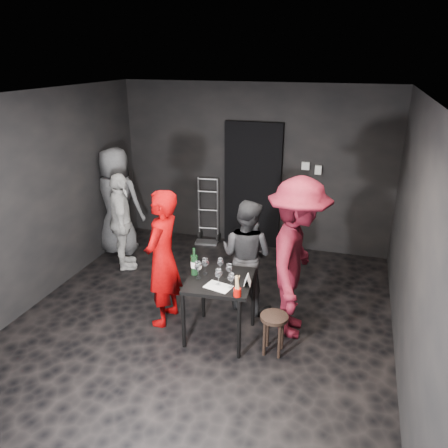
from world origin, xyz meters
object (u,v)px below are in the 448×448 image
(hand_truck, at_px, (208,230))
(bystander_grey, at_px, (116,193))
(server_red, at_px, (162,251))
(stool, at_px, (274,324))
(wine_bottle, at_px, (194,264))
(man_maroon, at_px, (298,239))
(breadstick_cup, at_px, (237,287))
(bystander_cream, at_px, (121,222))
(woman_black, at_px, (247,257))
(tasting_table, at_px, (220,287))

(hand_truck, xyz_separation_m, bystander_grey, (-1.26, -0.82, 0.81))
(server_red, bearing_deg, stool, 82.38)
(hand_truck, xyz_separation_m, wine_bottle, (0.74, -2.54, 0.66))
(stool, height_order, man_maroon, man_maroon)
(stool, relative_size, server_red, 0.25)
(wine_bottle, relative_size, breadstick_cup, 1.31)
(server_red, relative_size, bystander_cream, 1.27)
(man_maroon, distance_m, bystander_grey, 3.40)
(stool, height_order, bystander_cream, bystander_cream)
(wine_bottle, bearing_deg, breadstick_cup, -28.06)
(woman_black, xyz_separation_m, bystander_cream, (-2.07, 0.52, 0.04))
(man_maroon, distance_m, bystander_cream, 2.92)
(breadstick_cup, bearing_deg, bystander_cream, 145.48)
(woman_black, distance_m, bystander_cream, 2.14)
(breadstick_cup, bearing_deg, wine_bottle, 151.94)
(server_red, height_order, man_maroon, man_maroon)
(server_red, bearing_deg, breadstick_cup, 70.17)
(server_red, xyz_separation_m, man_maroon, (1.54, 0.25, 0.24))
(hand_truck, height_order, stool, hand_truck)
(woman_black, height_order, man_maroon, man_maroon)
(server_red, distance_m, woman_black, 1.09)
(stool, xyz_separation_m, breadstick_cup, (-0.37, -0.18, 0.50))
(tasting_table, height_order, stool, tasting_table)
(woman_black, relative_size, wine_bottle, 4.38)
(man_maroon, xyz_separation_m, bystander_cream, (-2.75, 0.89, -0.45))
(bystander_grey, bearing_deg, breadstick_cup, 141.20)
(tasting_table, bearing_deg, man_maroon, 24.58)
(server_red, relative_size, man_maroon, 0.80)
(stool, distance_m, server_red, 1.54)
(bystander_grey, xyz_separation_m, breadstick_cup, (2.59, -2.04, -0.16))
(man_maroon, distance_m, breadstick_cup, 0.89)
(woman_black, xyz_separation_m, wine_bottle, (-0.43, -0.70, 0.16))
(stool, xyz_separation_m, man_maroon, (0.14, 0.48, 0.83))
(stool, xyz_separation_m, wine_bottle, (-0.97, 0.14, 0.51))
(hand_truck, bearing_deg, wine_bottle, -82.47)
(tasting_table, height_order, wine_bottle, wine_bottle)
(stool, distance_m, bystander_cream, 2.97)
(server_red, xyz_separation_m, bystander_grey, (-1.56, 1.64, 0.07))
(wine_bottle, xyz_separation_m, breadstick_cup, (0.60, -0.32, -0.01))
(man_maroon, bearing_deg, hand_truck, 39.07)
(wine_bottle, bearing_deg, tasting_table, -5.20)
(hand_truck, height_order, bystander_grey, bystander_grey)
(stool, distance_m, woman_black, 1.06)
(wine_bottle, bearing_deg, server_red, 168.77)
(tasting_table, xyz_separation_m, breadstick_cup, (0.29, -0.29, 0.21))
(server_red, relative_size, breadstick_cup, 7.65)
(tasting_table, relative_size, woman_black, 0.53)
(bystander_cream, bearing_deg, breadstick_cup, -157.20)
(breadstick_cup, bearing_deg, bystander_grey, 141.79)
(woman_black, distance_m, wine_bottle, 0.84)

